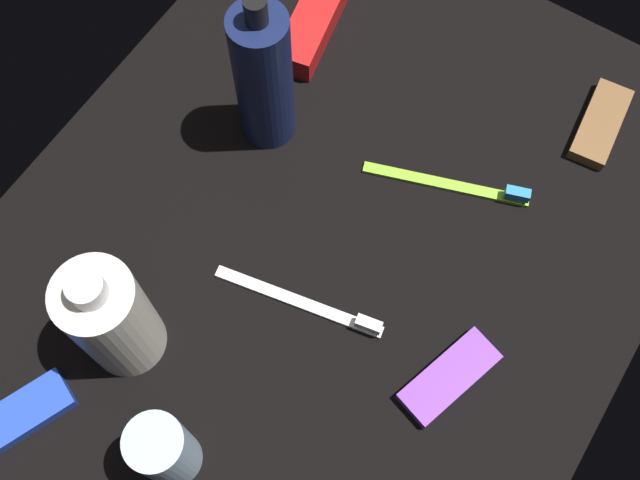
# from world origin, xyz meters

# --- Properties ---
(ground_plane) EXTENTS (0.84, 0.64, 0.01)m
(ground_plane) POSITION_xyz_m (0.00, 0.00, -0.01)
(ground_plane) COLOR black
(lotion_bottle) EXTENTS (0.06, 0.06, 0.21)m
(lotion_bottle) POSITION_xyz_m (-0.10, -0.13, 0.09)
(lotion_bottle) COLOR #151E48
(lotion_bottle) RESTS_ON ground_plane
(bodywash_bottle) EXTENTS (0.07, 0.07, 0.17)m
(bodywash_bottle) POSITION_xyz_m (0.18, -0.11, 0.08)
(bodywash_bottle) COLOR silver
(bodywash_bottle) RESTS_ON ground_plane
(deodorant_stick) EXTENTS (0.05, 0.05, 0.11)m
(deodorant_stick) POSITION_xyz_m (0.25, 0.00, 0.05)
(deodorant_stick) COLOR silver
(deodorant_stick) RESTS_ON ground_plane
(toothbrush_lime) EXTENTS (0.07, 0.17, 0.02)m
(toothbrush_lime) POSITION_xyz_m (-0.14, 0.08, 0.01)
(toothbrush_lime) COLOR #8CD133
(toothbrush_lime) RESTS_ON ground_plane
(toothbrush_white) EXTENTS (0.05, 0.18, 0.02)m
(toothbrush_white) POSITION_xyz_m (0.06, 0.02, 0.01)
(toothbrush_white) COLOR white
(toothbrush_white) RESTS_ON ground_plane
(toothpaste_box_red) EXTENTS (0.18, 0.08, 0.03)m
(toothpaste_box_red) POSITION_xyz_m (-0.25, -0.16, 0.02)
(toothpaste_box_red) COLOR red
(toothpaste_box_red) RESTS_ON ground_plane
(snack_bar_purple) EXTENTS (0.11, 0.07, 0.01)m
(snack_bar_purple) POSITION_xyz_m (0.04, 0.18, 0.01)
(snack_bar_purple) COLOR purple
(snack_bar_purple) RESTS_ON ground_plane
(snack_bar_blue) EXTENTS (0.11, 0.08, 0.01)m
(snack_bar_blue) POSITION_xyz_m (0.30, -0.15, 0.01)
(snack_bar_blue) COLOR blue
(snack_bar_blue) RESTS_ON ground_plane
(snack_bar_brown) EXTENTS (0.11, 0.05, 0.01)m
(snack_bar_brown) POSITION_xyz_m (-0.29, 0.18, 0.01)
(snack_bar_brown) COLOR brown
(snack_bar_brown) RESTS_ON ground_plane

